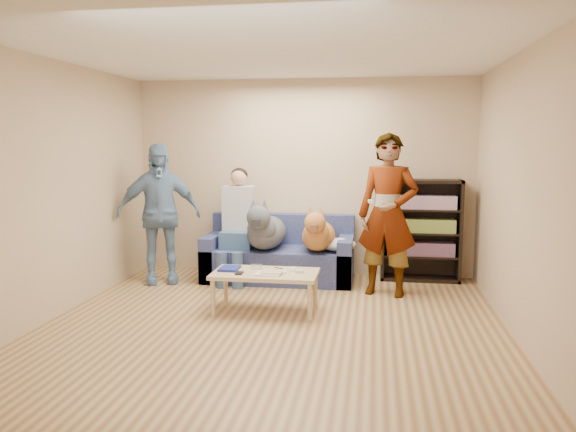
% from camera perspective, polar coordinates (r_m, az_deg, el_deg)
% --- Properties ---
extents(ground, '(5.00, 5.00, 0.00)m').
position_cam_1_polar(ground, '(5.35, -2.02, -11.84)').
color(ground, brown).
rests_on(ground, ground).
extents(ceiling, '(5.00, 5.00, 0.00)m').
position_cam_1_polar(ceiling, '(5.11, -2.16, 16.82)').
color(ceiling, white).
rests_on(ceiling, ground).
extents(wall_back, '(4.50, 0.00, 4.50)m').
position_cam_1_polar(wall_back, '(7.53, 1.52, 3.93)').
color(wall_back, tan).
rests_on(wall_back, ground).
extents(wall_front, '(4.50, 0.00, 4.50)m').
position_cam_1_polar(wall_front, '(2.68, -12.26, -2.89)').
color(wall_front, tan).
rests_on(wall_front, ground).
extents(wall_left, '(0.00, 5.00, 5.00)m').
position_cam_1_polar(wall_left, '(5.92, -24.01, 2.29)').
color(wall_left, tan).
rests_on(wall_left, ground).
extents(wall_right, '(0.00, 5.00, 5.00)m').
position_cam_1_polar(wall_right, '(5.14, 23.37, 1.62)').
color(wall_right, tan).
rests_on(wall_right, ground).
extents(blanket, '(0.46, 0.39, 0.16)m').
position_cam_1_polar(blanket, '(7.01, 5.11, -2.90)').
color(blanket, silver).
rests_on(blanket, sofa).
extents(person_standing_right, '(0.76, 0.58, 1.88)m').
position_cam_1_polar(person_standing_right, '(6.56, 10.10, 0.11)').
color(person_standing_right, gray).
rests_on(person_standing_right, ground).
extents(person_standing_left, '(1.12, 0.80, 1.76)m').
position_cam_1_polar(person_standing_left, '(7.23, -13.01, 0.23)').
color(person_standing_left, '#7699BD').
rests_on(person_standing_left, ground).
extents(held_controller, '(0.06, 0.13, 0.03)m').
position_cam_1_polar(held_controller, '(6.34, 8.36, 1.48)').
color(held_controller, white).
rests_on(held_controller, person_standing_right).
extents(notebook_blue, '(0.20, 0.26, 0.03)m').
position_cam_1_polar(notebook_blue, '(6.05, -5.96, -5.32)').
color(notebook_blue, navy).
rests_on(notebook_blue, coffee_table).
extents(papers, '(0.26, 0.20, 0.02)m').
position_cam_1_polar(papers, '(5.81, -2.02, -5.87)').
color(papers, silver).
rests_on(papers, coffee_table).
extents(magazine, '(0.22, 0.17, 0.01)m').
position_cam_1_polar(magazine, '(5.82, -1.69, -5.71)').
color(magazine, '#B1AB8E').
rests_on(magazine, coffee_table).
extents(camera_silver, '(0.11, 0.06, 0.05)m').
position_cam_1_polar(camera_silver, '(6.05, -3.22, -5.17)').
color(camera_silver, silver).
rests_on(camera_silver, coffee_table).
extents(controller_a, '(0.04, 0.13, 0.03)m').
position_cam_1_polar(controller_a, '(5.96, 0.52, -5.44)').
color(controller_a, white).
rests_on(controller_a, coffee_table).
extents(controller_b, '(0.09, 0.06, 0.03)m').
position_cam_1_polar(controller_b, '(5.88, 1.18, -5.64)').
color(controller_b, silver).
rests_on(controller_b, coffee_table).
extents(headphone_cup_a, '(0.07, 0.07, 0.02)m').
position_cam_1_polar(headphone_cup_a, '(5.86, -0.43, -5.72)').
color(headphone_cup_a, white).
rests_on(headphone_cup_a, coffee_table).
extents(headphone_cup_b, '(0.07, 0.07, 0.02)m').
position_cam_1_polar(headphone_cup_b, '(5.94, -0.30, -5.55)').
color(headphone_cup_b, white).
rests_on(headphone_cup_b, coffee_table).
extents(pen_orange, '(0.13, 0.06, 0.01)m').
position_cam_1_polar(pen_orange, '(5.77, -2.82, -6.02)').
color(pen_orange, orange).
rests_on(pen_orange, coffee_table).
extents(pen_black, '(0.13, 0.08, 0.01)m').
position_cam_1_polar(pen_black, '(6.07, -0.87, -5.32)').
color(pen_black, black).
rests_on(pen_black, coffee_table).
extents(wallet, '(0.07, 0.12, 0.02)m').
position_cam_1_polar(wallet, '(5.85, -4.96, -5.79)').
color(wallet, black).
rests_on(wallet, coffee_table).
extents(sofa, '(1.90, 0.85, 0.82)m').
position_cam_1_polar(sofa, '(7.31, -0.86, -4.25)').
color(sofa, '#515B93').
rests_on(sofa, ground).
extents(person_seated, '(0.40, 0.73, 1.47)m').
position_cam_1_polar(person_seated, '(7.21, -5.17, -0.47)').
color(person_seated, '#426592').
rests_on(person_seated, sofa).
extents(dog_gray, '(0.47, 1.28, 0.69)m').
position_cam_1_polar(dog_gray, '(7.06, -2.33, -1.46)').
color(dog_gray, '#50545B').
rests_on(dog_gray, sofa).
extents(dog_tan, '(0.42, 1.17, 0.60)m').
position_cam_1_polar(dog_tan, '(6.97, 3.07, -1.84)').
color(dog_tan, '#BC8439').
rests_on(dog_tan, sofa).
extents(coffee_table, '(1.10, 0.60, 0.42)m').
position_cam_1_polar(coffee_table, '(5.93, -2.31, -6.14)').
color(coffee_table, '#D3B082').
rests_on(coffee_table, ground).
extents(bookshelf, '(1.00, 0.34, 1.30)m').
position_cam_1_polar(bookshelf, '(7.39, 13.34, -1.18)').
color(bookshelf, black).
rests_on(bookshelf, ground).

